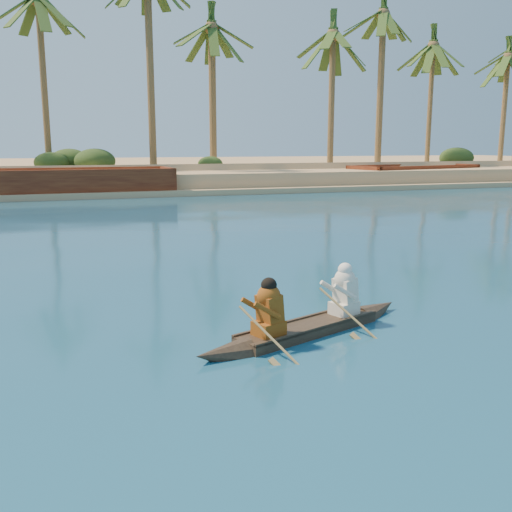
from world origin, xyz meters
name	(u,v)px	position (x,y,z in m)	size (l,w,h in m)	color
sandy_embankment	(19,172)	(0.00, 46.89, 0.53)	(150.00, 51.00, 1.50)	tan
shrub_cluster	(3,173)	(0.00, 31.50, 1.20)	(100.00, 6.00, 2.40)	#243814
canoe	(308,319)	(7.71, -4.00, 0.24)	(4.48, 2.20, 1.26)	#403323
barge_mid	(72,185)	(4.49, 24.32, 0.71)	(12.19, 4.36, 2.01)	brown
barge_right	(414,177)	(30.44, 26.71, 0.65)	(11.62, 6.10, 1.85)	brown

